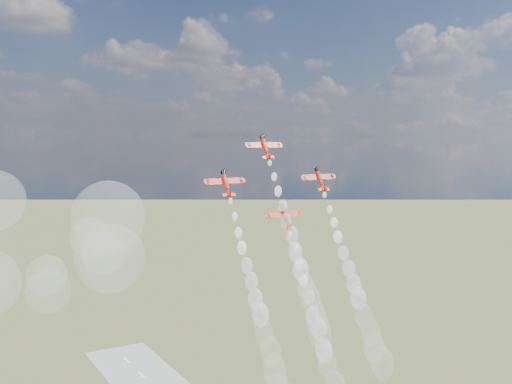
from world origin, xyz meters
The scene contains 9 objects.
plane_lead centered at (1.12, 5.00, 103.68)m, with size 10.57×5.63×6.86m.
plane_left centered at (-14.13, -0.29, 94.41)m, with size 10.57×5.63×6.86m.
plane_right centered at (16.37, -0.29, 94.41)m, with size 10.57×5.63×6.86m.
plane_slot centered at (1.12, -5.58, 85.15)m, with size 10.57×5.63×6.86m.
smoke_trail_lead centered at (1.17, -16.41, 66.32)m, with size 5.23×27.11×44.70m.
smoke_trail_left centered at (-14.15, -21.68, 56.91)m, with size 5.45×26.48×45.57m.
smoke_trail_right centered at (16.61, -21.77, 57.02)m, with size 5.34×27.65×44.42m.
smoke_trail_slot centered at (1.22, -26.95, 47.88)m, with size 5.63×26.74×44.70m.
drifted_smoke_cloud centered at (-61.18, 24.25, 73.00)m, with size 69.16×33.44×43.71m.
Camera 1 is at (-86.14, -139.28, 106.80)m, focal length 42.00 mm.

